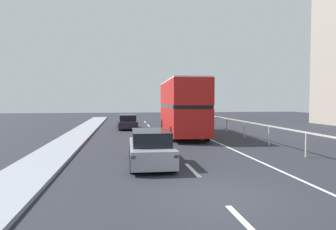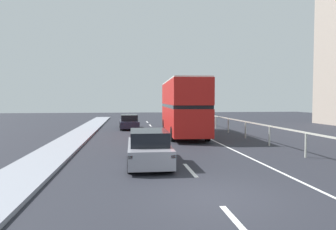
{
  "view_description": "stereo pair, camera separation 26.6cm",
  "coord_description": "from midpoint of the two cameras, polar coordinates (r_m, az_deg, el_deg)",
  "views": [
    {
      "loc": [
        -2.69,
        -8.48,
        2.76
      ],
      "look_at": [
        -0.0,
        10.01,
        1.85
      ],
      "focal_mm": 33.04,
      "sensor_mm": 36.0,
      "label": 1
    },
    {
      "loc": [
        -2.43,
        -8.52,
        2.76
      ],
      "look_at": [
        -0.0,
        10.01,
        1.85
      ],
      "focal_mm": 33.04,
      "sensor_mm": 36.0,
      "label": 2
    }
  ],
  "objects": [
    {
      "name": "lane_paint_markings",
      "position": [
        18.19,
        7.4,
        -5.96
      ],
      "size": [
        3.49,
        46.0,
        0.01
      ],
      "color": "silver",
      "rests_on": "ground"
    },
    {
      "name": "hatchback_car_near",
      "position": [
        13.35,
        -3.01,
        -6.08
      ],
      "size": [
        1.83,
        4.62,
        1.48
      ],
      "rotation": [
        0.0,
        0.0,
        -0.01
      ],
      "color": "gray",
      "rests_on": "ground"
    },
    {
      "name": "ground_plane",
      "position": [
        9.31,
        9.17,
        -14.82
      ],
      "size": [
        74.6,
        120.0,
        0.1
      ],
      "primitive_type": "cube",
      "color": "#23252C"
    },
    {
      "name": "double_decker_bus_red",
      "position": [
        24.3,
        3.07,
        1.67
      ],
      "size": [
        3.01,
        10.76,
        4.27
      ],
      "rotation": [
        0.0,
        0.0,
        -0.04
      ],
      "color": "red",
      "rests_on": "ground"
    },
    {
      "name": "bridge_side_railing",
      "position": [
        19.57,
        18.61,
        -2.52
      ],
      "size": [
        0.1,
        42.0,
        1.24
      ],
      "color": "#BBBBAE",
      "rests_on": "ground"
    },
    {
      "name": "sedan_car_ahead",
      "position": [
        29.79,
        -6.97,
        -1.29
      ],
      "size": [
        1.91,
        4.58,
        1.36
      ],
      "rotation": [
        0.0,
        0.0,
        0.04
      ],
      "color": "#211F30",
      "rests_on": "ground"
    }
  ]
}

